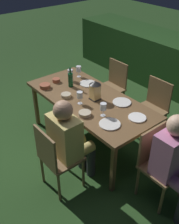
% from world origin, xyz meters
% --- Properties ---
extents(ground_plane, '(16.00, 16.00, 0.00)m').
position_xyz_m(ground_plane, '(0.00, 0.00, 0.00)').
color(ground_plane, '#26471E').
extents(dining_table, '(1.87, 0.86, 0.74)m').
position_xyz_m(dining_table, '(0.00, 0.00, 0.68)').
color(dining_table, brown).
rests_on(dining_table, ground).
extents(chair_side_right_a, '(0.42, 0.40, 0.87)m').
position_xyz_m(chair_side_right_a, '(-0.42, 0.82, 0.49)').
color(chair_side_right_a, brown).
rests_on(chair_side_right_a, ground).
extents(chair_side_right_b, '(0.42, 0.40, 0.87)m').
position_xyz_m(chair_side_right_b, '(0.42, 0.82, 0.49)').
color(chair_side_right_b, brown).
rests_on(chair_side_right_b, ground).
extents(chair_side_left_b, '(0.42, 0.40, 0.87)m').
position_xyz_m(chair_side_left_b, '(0.42, -0.82, 0.49)').
color(chair_side_left_b, brown).
rests_on(chair_side_left_b, ground).
extents(person_in_mustard, '(0.38, 0.47, 1.15)m').
position_xyz_m(person_in_mustard, '(0.42, -0.63, 0.64)').
color(person_in_mustard, tan).
rests_on(person_in_mustard, ground).
extents(chair_head_far, '(0.40, 0.42, 0.87)m').
position_xyz_m(chair_head_far, '(1.18, 0.00, 0.49)').
color(chair_head_far, brown).
rests_on(chair_head_far, ground).
extents(person_in_pink, '(0.48, 0.38, 1.15)m').
position_xyz_m(person_in_pink, '(1.38, 0.00, 0.64)').
color(person_in_pink, '#C675A3').
rests_on(person_in_pink, ground).
extents(lantern_centerpiece, '(0.15, 0.15, 0.27)m').
position_xyz_m(lantern_centerpiece, '(0.07, 0.04, 0.89)').
color(lantern_centerpiece, black).
rests_on(lantern_centerpiece, dining_table).
extents(green_bottle_on_table, '(0.07, 0.07, 0.29)m').
position_xyz_m(green_bottle_on_table, '(-0.42, -0.00, 0.85)').
color(green_bottle_on_table, '#144723').
rests_on(green_bottle_on_table, dining_table).
extents(wine_glass_a, '(0.08, 0.08, 0.17)m').
position_xyz_m(wine_glass_a, '(-0.58, 0.11, 0.86)').
color(wine_glass_a, silver).
rests_on(wine_glass_a, dining_table).
extents(wine_glass_b, '(0.08, 0.08, 0.17)m').
position_xyz_m(wine_glass_b, '(-0.60, 0.28, 0.86)').
color(wine_glass_b, silver).
rests_on(wine_glass_b, dining_table).
extents(wine_glass_c, '(0.08, 0.08, 0.17)m').
position_xyz_m(wine_glass_c, '(0.42, -0.13, 0.86)').
color(wine_glass_c, silver).
rests_on(wine_glass_c, dining_table).
extents(wine_glass_d, '(0.08, 0.08, 0.17)m').
position_xyz_m(wine_glass_d, '(0.03, -0.18, 0.86)').
color(wine_glass_d, silver).
rests_on(wine_glass_d, dining_table).
extents(plate_a, '(0.25, 0.25, 0.01)m').
position_xyz_m(plate_a, '(0.61, -0.19, 0.75)').
color(plate_a, silver).
rests_on(plate_a, dining_table).
extents(plate_b, '(0.24, 0.24, 0.01)m').
position_xyz_m(plate_b, '(0.36, 0.25, 0.75)').
color(plate_b, silver).
rests_on(plate_b, dining_table).
extents(plate_c, '(0.21, 0.21, 0.01)m').
position_xyz_m(plate_c, '(0.71, 0.14, 0.75)').
color(plate_c, white).
rests_on(plate_c, dining_table).
extents(plate_d, '(0.24, 0.24, 0.01)m').
position_xyz_m(plate_d, '(-0.33, 0.23, 0.75)').
color(plate_d, silver).
rests_on(plate_d, dining_table).
extents(bowl_olives, '(0.14, 0.14, 0.04)m').
position_xyz_m(bowl_olives, '(-0.22, -0.22, 0.76)').
color(bowl_olives, '#BCAD8E').
rests_on(bowl_olives, dining_table).
extents(bowl_bread, '(0.15, 0.15, 0.04)m').
position_xyz_m(bowl_bread, '(0.28, -0.30, 0.76)').
color(bowl_bread, '#BCAD8E').
rests_on(bowl_bread, dining_table).
extents(bowl_salad, '(0.11, 0.11, 0.05)m').
position_xyz_m(bowl_salad, '(-0.67, -0.09, 0.77)').
color(bowl_salad, '#9E5138').
rests_on(bowl_salad, dining_table).
extents(bowl_dip, '(0.15, 0.15, 0.05)m').
position_xyz_m(bowl_dip, '(-0.62, -0.31, 0.77)').
color(bowl_dip, '#9E5138').
rests_on(bowl_dip, dining_table).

